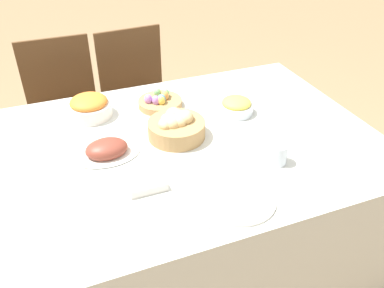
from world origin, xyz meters
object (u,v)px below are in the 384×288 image
object	(u,v)px
carrot_bowl	(89,107)
fork	(197,211)
egg_basket	(160,101)
drinking_cup	(279,154)
bread_basket	(176,127)
chair_far_left	(66,111)
butter_dish	(146,185)
spoon	(284,187)
knife	(277,189)
chair_far_center	(139,98)
dinner_plate	(238,199)
ham_platter	(107,150)
pineapple_bowl	(236,106)

from	to	relation	value
carrot_bowl	fork	distance (m)	0.82
egg_basket	drinking_cup	world-z (taller)	drinking_cup
bread_basket	drinking_cup	bearing A→B (deg)	-46.56
chair_far_left	butter_dish	xyz separation A→B (m)	(0.19, -1.18, 0.27)
spoon	butter_dish	world-z (taller)	butter_dish
chair_far_left	knife	world-z (taller)	chair_far_left
chair_far_center	knife	distance (m)	1.40
chair_far_left	egg_basket	distance (m)	0.79
chair_far_center	carrot_bowl	bearing A→B (deg)	-126.98
chair_far_left	butter_dish	world-z (taller)	chair_far_left
chair_far_left	chair_far_center	world-z (taller)	same
carrot_bowl	dinner_plate	bearing A→B (deg)	-64.22
bread_basket	ham_platter	distance (m)	0.31
ham_platter	fork	size ratio (longest dim) A/B	1.47
dinner_plate	fork	distance (m)	0.16
knife	spoon	size ratio (longest dim) A/B	1.00
dinner_plate	drinking_cup	distance (m)	0.29
carrot_bowl	knife	world-z (taller)	carrot_bowl
chair_far_center	spoon	world-z (taller)	chair_far_center
dinner_plate	fork	bearing A→B (deg)	180.00
dinner_plate	egg_basket	bearing A→B (deg)	93.42
chair_far_center	bread_basket	bearing A→B (deg)	-97.42
chair_far_left	knife	bearing A→B (deg)	-65.47
chair_far_center	dinner_plate	xyz separation A→B (m)	(0.01, -1.36, 0.26)
carrot_bowl	drinking_cup	world-z (taller)	carrot_bowl
bread_basket	knife	xyz separation A→B (m)	(0.22, -0.47, -0.05)
chair_far_left	knife	size ratio (longest dim) A/B	5.11
dinner_plate	spoon	size ratio (longest dim) A/B	1.47
bread_basket	ham_platter	size ratio (longest dim) A/B	0.94
bread_basket	carrot_bowl	size ratio (longest dim) A/B	1.21
chair_far_left	pineapple_bowl	distance (m)	1.13
dinner_plate	fork	size ratio (longest dim) A/B	1.47
dinner_plate	knife	world-z (taller)	dinner_plate
egg_basket	carrot_bowl	bearing A→B (deg)	174.87
pineapple_bowl	carrot_bowl	size ratio (longest dim) A/B	0.80
knife	fork	bearing A→B (deg)	175.55
chair_far_center	spoon	distance (m)	1.40
chair_far_left	carrot_bowl	world-z (taller)	chair_far_left
egg_basket	butter_dish	size ratio (longest dim) A/B	1.55
chair_far_left	chair_far_center	xyz separation A→B (m)	(0.46, -0.00, 0.00)
spoon	drinking_cup	distance (m)	0.16
bread_basket	egg_basket	world-z (taller)	bread_basket
pineapple_bowl	butter_dish	xyz separation A→B (m)	(-0.55, -0.38, -0.02)
bread_basket	egg_basket	size ratio (longest dim) A/B	1.16
dinner_plate	spoon	world-z (taller)	dinner_plate
chair_far_center	egg_basket	size ratio (longest dim) A/B	4.30
fork	drinking_cup	bearing A→B (deg)	15.18
ham_platter	carrot_bowl	bearing A→B (deg)	91.40
chair_far_left	fork	distance (m)	1.42
egg_basket	chair_far_left	bearing A→B (deg)	125.28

